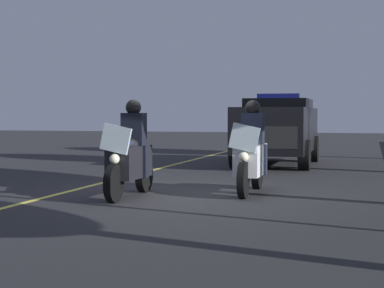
# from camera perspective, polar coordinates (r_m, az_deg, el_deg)

# --- Properties ---
(ground_plane) EXTENTS (80.00, 80.00, 0.00)m
(ground_plane) POSITION_cam_1_polar(r_m,az_deg,el_deg) (11.73, -0.34, -4.45)
(ground_plane) COLOR #28282B
(lane_stripe_center) EXTENTS (48.00, 0.12, 0.01)m
(lane_stripe_center) POSITION_cam_1_polar(r_m,az_deg,el_deg) (12.54, -10.30, -4.01)
(lane_stripe_center) COLOR #E0D14C
(lane_stripe_center) RESTS_ON ground
(police_motorcycle_lead_left) EXTENTS (2.14, 0.56, 1.72)m
(police_motorcycle_lead_left) POSITION_cam_1_polar(r_m,az_deg,el_deg) (11.22, -5.57, -1.20)
(police_motorcycle_lead_left) COLOR black
(police_motorcycle_lead_left) RESTS_ON ground
(police_motorcycle_lead_right) EXTENTS (2.14, 0.56, 1.72)m
(police_motorcycle_lead_right) POSITION_cam_1_polar(r_m,az_deg,el_deg) (11.74, 5.30, -1.03)
(police_motorcycle_lead_right) COLOR black
(police_motorcycle_lead_right) RESTS_ON ground
(police_suv) EXTENTS (4.93, 2.13, 2.05)m
(police_suv) POSITION_cam_1_polar(r_m,az_deg,el_deg) (18.39, 7.69, 1.43)
(police_suv) COLOR black
(police_suv) RESTS_ON ground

